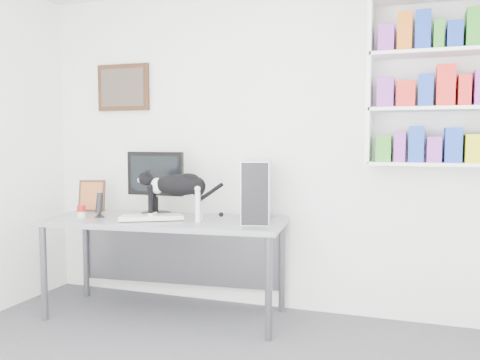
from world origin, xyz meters
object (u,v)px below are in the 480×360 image
at_px(monitor, 156,183).
at_px(leaning_print, 92,195).
at_px(desk, 166,267).
at_px(keyboard, 152,218).
at_px(speaker, 99,204).
at_px(soup_can, 81,212).
at_px(cat, 177,197).
at_px(pc_tower, 257,191).
at_px(bookshelf, 441,81).

distance_m(monitor, leaning_print, 0.65).
distance_m(desk, keyboard, 0.43).
distance_m(speaker, leaning_print, 0.38).
distance_m(keyboard, soup_can, 0.60).
distance_m(speaker, soup_can, 0.15).
bearing_deg(cat, pc_tower, 12.85).
bearing_deg(monitor, speaker, -143.06).
bearing_deg(leaning_print, pc_tower, -17.33).
relative_size(speaker, leaning_print, 0.74).
xyz_separation_m(speaker, cat, (0.69, 0.03, 0.08)).
relative_size(keyboard, soup_can, 5.02).
bearing_deg(desk, pc_tower, 5.13).
xyz_separation_m(monitor, leaning_print, (-0.63, 0.00, -0.13)).
bearing_deg(monitor, pc_tower, -1.02).
bearing_deg(desk, speaker, -174.26).
distance_m(desk, pc_tower, 0.97).
bearing_deg(leaning_print, cat, -30.53).
distance_m(bookshelf, pc_tower, 1.57).
relative_size(bookshelf, speaker, 5.88).
bearing_deg(keyboard, soup_can, 159.57).
distance_m(soup_can, cat, 0.83).
bearing_deg(speaker, bookshelf, 25.28).
height_order(monitor, pc_tower, monitor).
bearing_deg(keyboard, bookshelf, -17.29).
distance_m(desk, monitor, 0.71).
xyz_separation_m(monitor, keyboard, (0.10, -0.26, -0.25)).
xyz_separation_m(bookshelf, monitor, (-2.22, -0.18, -0.79)).
distance_m(pc_tower, speaker, 1.30).
bearing_deg(keyboard, leaning_print, 131.70).
height_order(pc_tower, leaning_print, pc_tower).
xyz_separation_m(bookshelf, keyboard, (-2.12, -0.44, -1.04)).
height_order(bookshelf, leaning_print, bookshelf).
xyz_separation_m(desk, pc_tower, (0.72, 0.14, 0.63)).
bearing_deg(leaning_print, speaker, -62.55).
relative_size(desk, speaker, 9.03).
distance_m(keyboard, leaning_print, 0.79).
distance_m(pc_tower, soup_can, 1.44).
height_order(keyboard, cat, cat).
height_order(desk, leaning_print, leaning_print).
xyz_separation_m(keyboard, leaning_print, (-0.73, 0.26, 0.12)).
distance_m(keyboard, pc_tower, 0.86).
relative_size(pc_tower, leaning_print, 1.65).
relative_size(soup_can, cat, 0.16).
bearing_deg(pc_tower, desk, 177.35).
bearing_deg(soup_can, keyboard, 8.50).
bearing_deg(soup_can, cat, 7.49).
bearing_deg(soup_can, monitor, 34.96).
distance_m(bookshelf, speaker, 2.79).
bearing_deg(bookshelf, speaker, -170.06).
height_order(bookshelf, desk, bookshelf).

